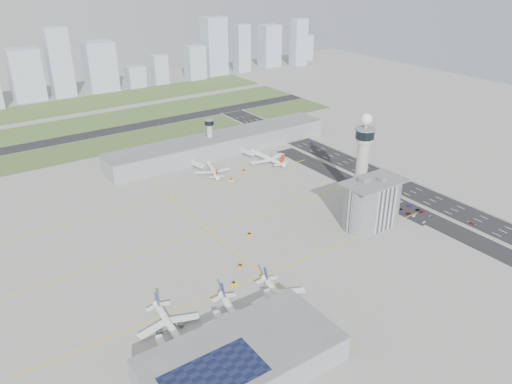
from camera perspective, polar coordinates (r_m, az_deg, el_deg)
ground at (r=320.74m, az=3.57°, el=-4.63°), size 1000.00×1000.00×0.00m
grass_strip_0 at (r=494.32m, az=-14.67°, el=5.65°), size 480.00×50.00×0.08m
grass_strip_1 at (r=562.32m, az=-17.46°, el=7.68°), size 480.00×60.00×0.08m
grass_strip_2 at (r=636.58m, az=-19.80°, el=9.35°), size 480.00×70.00×0.08m
runway at (r=527.62m, az=-16.13°, el=6.72°), size 480.00×22.00×0.10m
highway at (r=395.10m, az=16.84°, el=0.32°), size 28.00×500.00×0.10m
barrier_left at (r=384.75m, az=15.52°, el=-0.10°), size 0.60×500.00×1.20m
barrier_right at (r=405.23m, az=18.12°, el=0.87°), size 0.60×500.00×1.20m
landside_road at (r=371.55m, az=15.55°, el=-1.14°), size 18.00×260.00×0.08m
parking_lot at (r=363.57m, az=16.76°, el=-1.91°), size 20.00×44.00×0.10m
taxiway_line_h_0 at (r=280.12m, az=0.85°, el=-9.51°), size 260.00×0.60×0.01m
taxiway_line_h_1 at (r=323.18m, az=-5.35°, el=-4.45°), size 260.00×0.60×0.01m
taxiway_line_h_2 at (r=370.98m, az=-9.96°, el=-0.60°), size 260.00×0.60×0.01m
taxiway_line_v at (r=323.18m, az=-5.35°, el=-4.45°), size 0.60×260.00×0.01m
control_tower at (r=355.85m, az=12.13°, el=4.22°), size 14.00×14.00×64.50m
secondary_tower at (r=442.70m, az=-5.32°, el=6.66°), size 8.60×8.60×31.90m
admin_building at (r=331.60m, az=13.11°, el=-1.24°), size 42.00×24.00×33.50m
terminal_pier at (r=449.34m, az=-4.03°, el=5.53°), size 210.00×32.00×15.80m
near_terminal at (r=221.76m, az=-1.59°, el=-18.56°), size 84.00×42.00×13.00m
airplane_near_a at (r=245.33m, az=-9.92°, el=-14.31°), size 33.91×38.91×10.21m
airplane_near_b at (r=245.88m, az=-2.38°, el=-13.67°), size 39.80×44.37×10.85m
airplane_near_c at (r=259.53m, az=2.68°, el=-11.39°), size 35.80×40.17×9.97m
airplane_far_a at (r=405.64m, az=-4.98°, el=2.78°), size 38.56×41.96×9.71m
airplane_far_b at (r=427.37m, az=1.28°, el=4.25°), size 39.87×45.85×12.11m
jet_bridge_near_0 at (r=229.62m, az=-10.13°, el=-18.40°), size 5.39×14.31×5.70m
jet_bridge_near_1 at (r=239.34m, az=-3.39°, el=-15.80°), size 5.39×14.31×5.70m
jet_bridge_near_2 at (r=252.28m, az=2.58°, el=-13.25°), size 5.39×14.31×5.70m
jet_bridge_far_0 at (r=421.01m, az=-7.32°, el=3.24°), size 5.39×14.31×5.70m
jet_bridge_far_1 at (r=444.24m, az=-1.61°, el=4.65°), size 5.39×14.31×5.70m
tug_0 at (r=240.57m, az=-10.89°, el=-16.62°), size 4.38×4.33×2.12m
tug_1 at (r=272.80m, az=-2.56°, el=-10.39°), size 3.36×2.65×1.74m
tug_2 at (r=286.45m, az=-1.80°, el=-8.43°), size 3.62×3.26×1.74m
tug_3 at (r=316.26m, az=-0.76°, el=-4.86°), size 3.73×3.31×1.80m
tug_4 at (r=391.68m, az=-2.82°, el=1.39°), size 4.27×3.91×2.05m
tug_5 at (r=408.19m, az=-1.39°, el=2.44°), size 2.73×3.69×2.01m
car_lot_0 at (r=349.18m, az=18.64°, el=-3.27°), size 3.52×1.76×1.15m
car_lot_1 at (r=355.26m, az=17.61°, el=-2.61°), size 3.42×1.56×1.09m
car_lot_2 at (r=357.32m, az=17.00°, el=-2.35°), size 4.12×2.04×1.12m
car_lot_3 at (r=361.66m, az=16.13°, el=-1.88°), size 4.15×2.02×1.16m
car_lot_4 at (r=366.12m, az=15.10°, el=-1.40°), size 3.62×1.83×1.18m
car_lot_5 at (r=369.20m, az=14.23°, el=-1.05°), size 3.93×1.72×1.25m
car_lot_6 at (r=358.62m, az=19.26°, el=-2.59°), size 4.09×2.05×1.11m
car_lot_7 at (r=363.04m, az=18.45°, el=-2.10°), size 4.37×1.98×1.24m
car_lot_8 at (r=364.47m, az=18.00°, el=-1.92°), size 3.75×1.64×1.26m
car_lot_9 at (r=368.36m, az=17.16°, el=-1.50°), size 3.77×1.35×1.24m
car_lot_10 at (r=372.59m, az=16.20°, el=-1.06°), size 4.23×2.01×1.16m
car_lot_11 at (r=374.77m, az=15.45°, el=-0.80°), size 4.07×1.83×1.16m
car_hw_0 at (r=359.05m, az=23.47°, el=-3.29°), size 1.62×3.66×1.23m
car_hw_1 at (r=418.38m, az=12.46°, el=2.35°), size 1.83×4.11×1.31m
car_hw_2 at (r=473.60m, az=6.37°, el=5.55°), size 2.05×4.42×1.23m
car_hw_4 at (r=513.96m, az=0.66°, el=7.32°), size 1.53×3.75×1.27m
skyline_bldg_7 at (r=675.93m, az=-24.83°, el=12.08°), size 35.76×28.61×61.22m
skyline_bldg_8 at (r=676.73m, az=-21.55°, el=13.62°), size 26.33×21.06×83.39m
skyline_bldg_9 at (r=692.40m, az=-17.39°, el=13.55°), size 36.96×29.57×62.11m
skyline_bldg_10 at (r=701.74m, az=-13.59°, el=12.69°), size 23.01×18.41×27.75m
skyline_bldg_11 at (r=713.39m, az=-10.97°, el=13.59°), size 20.22×16.18×38.97m
skyline_bldg_12 at (r=733.84m, az=-6.99°, el=14.49°), size 26.14×20.92×46.89m
skyline_bldg_13 at (r=759.85m, az=-4.80°, el=16.27°), size 32.26×25.81×81.20m
skyline_bldg_14 at (r=777.50m, az=-1.64°, el=16.09°), size 21.59×17.28×68.75m
skyline_bldg_15 at (r=817.97m, az=1.54°, el=16.37°), size 30.25×24.20×63.40m
skyline_bldg_16 at (r=827.88m, az=4.87°, el=16.69°), size 23.04×18.43×71.56m
skyline_bldg_17 at (r=874.10m, az=5.60°, el=16.11°), size 22.64×18.11×41.06m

